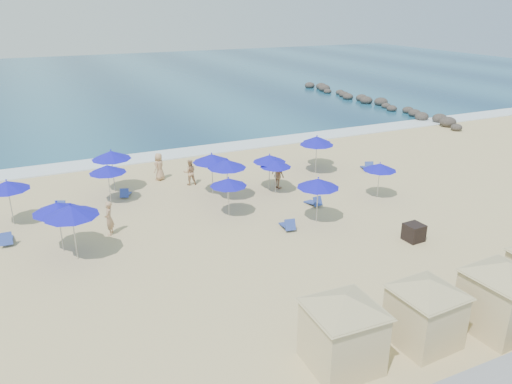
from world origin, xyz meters
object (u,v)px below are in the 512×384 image
cabana_1 (426,303)px  beachgoer_2 (278,175)px  trash_bin (414,232)px  umbrella_9 (317,139)px  umbrella_2 (107,169)px  umbrella_12 (269,158)px  beachgoer_1 (190,172)px  umbrella_1 (57,207)px  umbrella_10 (317,141)px  beachgoer_0 (109,218)px  umbrella_0 (7,185)px  umbrella_7 (227,164)px  umbrella_4 (111,155)px  cabana_0 (343,321)px  umbrella_5 (228,182)px  umbrella_11 (380,167)px  umbrella_8 (276,164)px  beachgoer_3 (159,167)px  umbrella_6 (318,183)px  cabana_2 (503,287)px  umbrella_13 (212,158)px  umbrella_3 (71,211)px  rock_jetty (371,101)px

cabana_1 → beachgoer_2: bearing=80.8°
trash_bin → umbrella_9: bearing=77.9°
trash_bin → umbrella_2: umbrella_2 is taller
umbrella_12 → beachgoer_1: size_ratio=1.40×
beachgoer_1 → umbrella_2: bearing=21.6°
cabana_1 → umbrella_1: size_ratio=1.69×
umbrella_9 → umbrella_1: bearing=-161.0°
umbrella_10 → beachgoer_0: bearing=-165.3°
cabana_1 → umbrella_0: (-12.20, 16.19, 0.61)m
trash_bin → umbrella_7: 10.68m
umbrella_2 → umbrella_4: 1.88m
beachgoer_0 → umbrella_12: bearing=126.4°
cabana_0 → umbrella_5: bearing=84.1°
umbrella_9 → trash_bin: bearing=-99.0°
umbrella_11 → beachgoer_1: (-9.15, 6.77, -1.07)m
umbrella_8 → beachgoer_3: size_ratio=1.20×
umbrella_4 → umbrella_12: bearing=-23.1°
beachgoer_2 → beachgoer_3: (-6.08, 4.67, 0.02)m
beachgoer_2 → umbrella_6: bearing=160.9°
umbrella_7 → umbrella_8: (2.99, -0.20, -0.34)m
umbrella_6 → umbrella_10: size_ratio=0.97×
umbrella_8 → umbrella_10: umbrella_10 is taller
cabana_2 → umbrella_13: bearing=104.7°
umbrella_1 → umbrella_5: size_ratio=1.13×
umbrella_10 → umbrella_13: bearing=-174.9°
umbrella_0 → umbrella_4: 6.16m
umbrella_3 → umbrella_12: size_ratio=1.18×
umbrella_13 → beachgoer_0: (-6.47, -3.01, -1.37)m
umbrella_9 → umbrella_12: umbrella_12 is taller
umbrella_2 → umbrella_1: bearing=-121.0°
cabana_0 → cabana_1: 3.10m
umbrella_0 → beachgoer_3: bearing=22.5°
umbrella_1 → umbrella_10: size_ratio=0.98×
cabana_2 → umbrella_9: (4.07, 18.46, 0.26)m
umbrella_1 → beachgoer_3: umbrella_1 is taller
beachgoer_1 → beachgoer_3: 2.25m
beachgoer_3 → umbrella_6: bearing=76.8°
umbrella_9 → umbrella_11: size_ratio=1.02×
rock_jetty → beachgoer_1: size_ratio=16.54×
beachgoer_0 → beachgoer_1: beachgoer_0 is taller
cabana_1 → beachgoer_3: size_ratio=2.40×
umbrella_8 → beachgoer_1: size_ratio=1.31×
cabana_0 → beachgoer_0: cabana_0 is taller
umbrella_1 → umbrella_6: (12.18, -2.17, -0.02)m
umbrella_4 → umbrella_9: bearing=-3.8°
umbrella_3 → umbrella_8: 12.21m
cabana_0 → umbrella_9: 20.34m
umbrella_11 → beachgoer_1: umbrella_11 is taller
umbrella_12 → beachgoer_0: (-9.85, -2.28, -1.11)m
umbrella_1 → umbrella_9: (17.11, 5.90, -0.25)m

